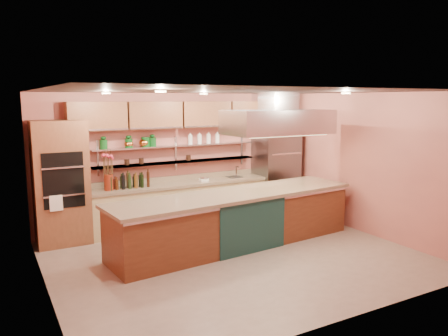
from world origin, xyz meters
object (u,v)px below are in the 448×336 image
copper_kettle (144,143)px  green_canister (146,142)px  refrigerator (276,169)px  flower_vase (109,182)px  kitchen_scale (204,179)px  island (236,219)px

copper_kettle → green_canister: (0.04, 0.00, 0.02)m
refrigerator → green_canister: refrigerator is taller
refrigerator → flower_vase: 3.94m
copper_kettle → kitchen_scale: bearing=-10.0°
copper_kettle → flower_vase: bearing=-164.6°
island → flower_vase: bearing=134.7°
refrigerator → green_canister: size_ratio=10.63×
flower_vase → green_canister: (0.84, 0.22, 0.73)m
kitchen_scale → copper_kettle: bearing=175.7°
refrigerator → flower_vase: refrigerator is taller
green_canister → island: bearing=-59.8°
refrigerator → flower_vase: bearing=179.9°
refrigerator → island: (-2.03, -1.60, -0.56)m
green_canister → copper_kettle: bearing=180.0°
flower_vase → island: bearing=-40.2°
refrigerator → copper_kettle: refrigerator is taller
refrigerator → flower_vase: size_ratio=6.76×
kitchen_scale → copper_kettle: 1.51m
copper_kettle → green_canister: 0.04m
island → kitchen_scale: (0.14, 1.61, 0.49)m
refrigerator → flower_vase: (-3.94, 0.01, 0.04)m
kitchen_scale → green_canister: (-1.21, 0.22, 0.83)m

